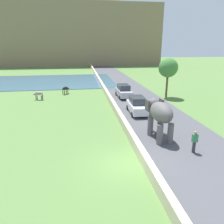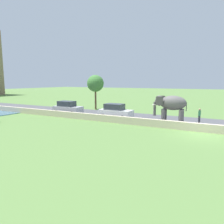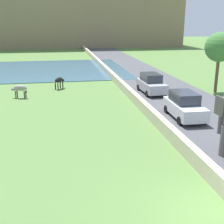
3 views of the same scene
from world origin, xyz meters
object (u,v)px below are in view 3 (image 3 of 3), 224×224
Objects in this scene: car_white at (184,106)px; cow_black at (59,80)px; cow_grey at (20,89)px; car_silver at (151,84)px.

car_white reaches higher than cow_black.
car_white reaches higher than cow_grey.
cow_black is at bearing 157.82° from car_silver.
cow_black is 4.48m from cow_grey.
cow_grey is (-3.35, -2.97, 0.00)m from cow_black.
car_white is 3.10× the size of cow_black.
car_silver is at bearing -22.18° from cow_black.
car_white and car_silver have the same top height.
cow_black is (-8.18, 3.34, -0.06)m from car_silver.
car_silver is (-0.00, 7.31, 0.00)m from car_white.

